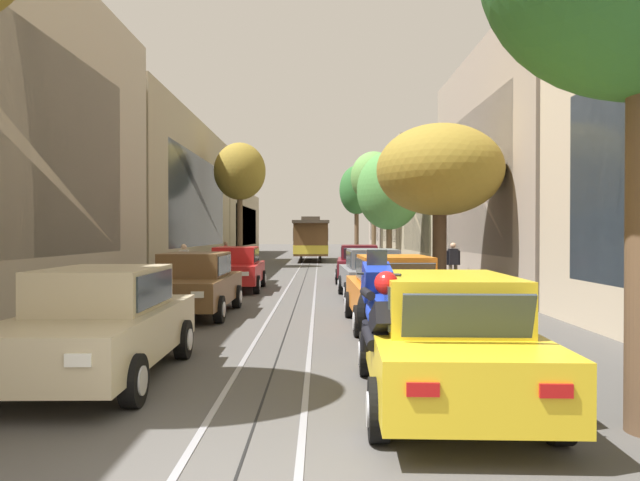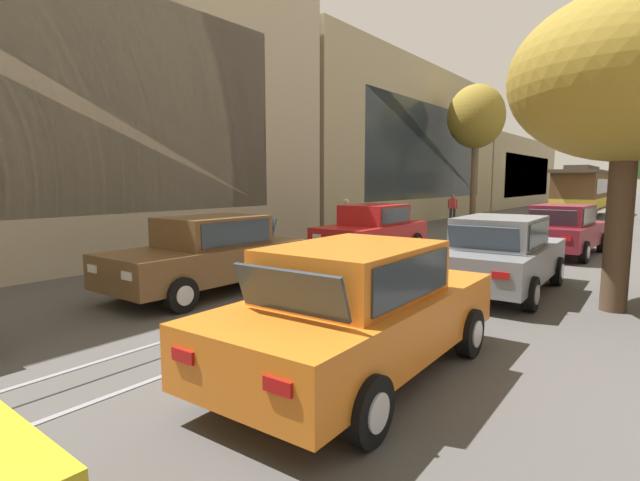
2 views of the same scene
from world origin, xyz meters
name	(u,v)px [view 2 (image 2 of 2)]	position (x,y,z in m)	size (l,w,h in m)	color
ground_plane	(527,234)	(0.00, 26.21, 0.00)	(163.80, 163.80, 0.00)	#4C4947
trolley_track_rails	(550,227)	(0.00, 30.76, 0.00)	(1.14, 73.52, 0.01)	gray
building_facade_left	(370,147)	(-9.27, 28.27, 4.25)	(5.90, 65.22, 9.72)	#BCAD93
parked_car_brown_second_left	(209,254)	(-2.49, 10.56, 0.80)	(2.02, 4.37, 1.58)	brown
parked_car_red_mid_left	(373,230)	(-2.37, 16.99, 0.80)	(2.06, 4.39, 1.58)	red
parked_car_orange_second_right	(359,309)	(2.34, 8.73, 0.80)	(2.07, 4.39, 1.58)	orange
parked_car_grey_mid_right	(500,254)	(2.36, 14.21, 0.80)	(2.10, 4.40, 1.58)	slate
parked_car_maroon_fourth_right	(563,230)	(2.38, 20.60, 0.80)	(2.13, 4.42, 1.58)	maroon
street_tree_kerb_left_second	(476,117)	(-4.20, 31.14, 5.83)	(3.16, 2.84, 7.63)	brown
street_tree_kerb_right_second	(630,79)	(4.46, 13.91, 4.03)	(3.94, 3.92, 5.49)	#4C3826
cable_car_trolley	(581,191)	(0.00, 39.36, 1.66)	(2.72, 9.16, 3.28)	brown
pedestrian_on_right_pavement	(453,207)	(-4.87, 29.85, 0.90)	(0.55, 0.39, 1.60)	#282D38
pedestrian_crossing_far	(346,218)	(-4.78, 19.12, 0.93)	(0.55, 0.23, 1.65)	#4C4233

